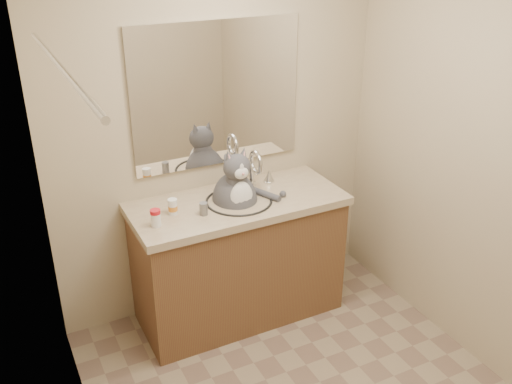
# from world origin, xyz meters

# --- Properties ---
(room) EXTENTS (2.22, 2.52, 2.42)m
(room) POSITION_xyz_m (0.00, 0.00, 1.20)
(room) COLOR gray
(room) RESTS_ON ground
(vanity) EXTENTS (1.34, 0.59, 1.12)m
(vanity) POSITION_xyz_m (0.00, 0.96, 0.44)
(vanity) COLOR brown
(vanity) RESTS_ON ground
(mirror) EXTENTS (1.10, 0.02, 0.90)m
(mirror) POSITION_xyz_m (0.00, 1.24, 1.45)
(mirror) COLOR white
(mirror) RESTS_ON room
(shower_curtain) EXTENTS (0.02, 1.30, 1.93)m
(shower_curtain) POSITION_xyz_m (-1.05, 0.10, 1.03)
(shower_curtain) COLOR beige
(shower_curtain) RESTS_ON ground
(cat) EXTENTS (0.39, 0.32, 0.56)m
(cat) POSITION_xyz_m (-0.01, 0.97, 0.87)
(cat) COLOR #4D4D52
(cat) RESTS_ON vanity
(pill_bottle_redcap) EXTENTS (0.08, 0.08, 0.10)m
(pill_bottle_redcap) POSITION_xyz_m (-0.55, 0.87, 0.90)
(pill_bottle_redcap) COLOR white
(pill_bottle_redcap) RESTS_ON vanity
(pill_bottle_orange) EXTENTS (0.07, 0.07, 0.10)m
(pill_bottle_orange) POSITION_xyz_m (-0.42, 0.97, 0.90)
(pill_bottle_orange) COLOR white
(pill_bottle_orange) RESTS_ON vanity
(grey_canister) EXTENTS (0.06, 0.06, 0.08)m
(grey_canister) POSITION_xyz_m (-0.26, 0.88, 0.89)
(grey_canister) COLOR slate
(grey_canister) RESTS_ON vanity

